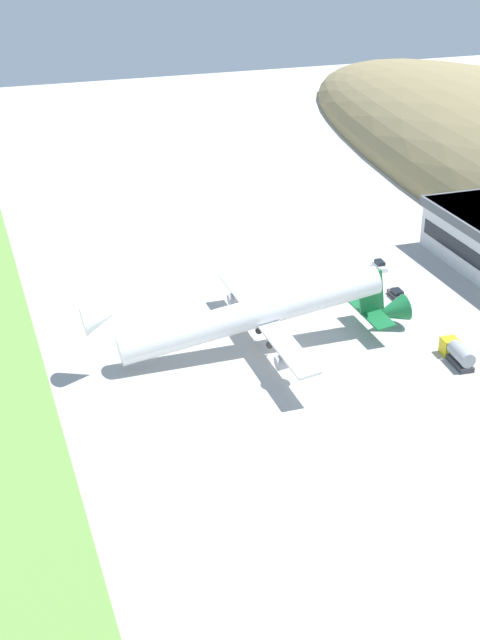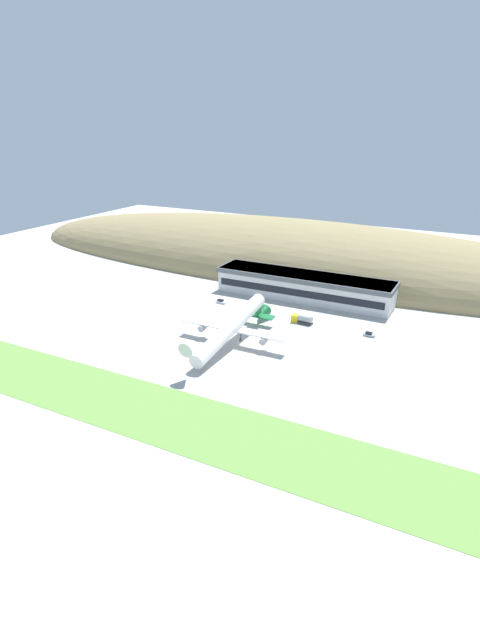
{
  "view_description": "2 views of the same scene",
  "coord_description": "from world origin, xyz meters",
  "px_view_note": "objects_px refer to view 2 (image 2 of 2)",
  "views": [
    {
      "loc": [
        115.95,
        -47.74,
        70.16
      ],
      "look_at": [
        -4.1,
        -7.42,
        6.19
      ],
      "focal_mm": 50.0,
      "sensor_mm": 36.0,
      "label": 1
    },
    {
      "loc": [
        68.05,
        -138.6,
        70.33
      ],
      "look_at": [
        -3.84,
        -0.15,
        7.7
      ],
      "focal_mm": 28.0,
      "sensor_mm": 36.0,
      "label": 2
    }
  ],
  "objects_px": {
    "traffic_cone_0": "(246,319)",
    "service_car_2": "(369,335)",
    "service_car_0": "(246,309)",
    "fuel_truck": "(302,319)",
    "terminal_building": "(304,285)",
    "cargo_airplane": "(232,327)",
    "service_car_1": "(221,302)"
  },
  "relations": [
    {
      "from": "cargo_airplane",
      "to": "fuel_truck",
      "type": "height_order",
      "value": "cargo_airplane"
    },
    {
      "from": "terminal_building",
      "to": "fuel_truck",
      "type": "relative_size",
      "value": 9.18
    },
    {
      "from": "service_car_0",
      "to": "traffic_cone_0",
      "type": "height_order",
      "value": "service_car_0"
    },
    {
      "from": "traffic_cone_0",
      "to": "service_car_2",
      "type": "bearing_deg",
      "value": 7.31
    },
    {
      "from": "service_car_1",
      "to": "fuel_truck",
      "type": "height_order",
      "value": "fuel_truck"
    },
    {
      "from": "terminal_building",
      "to": "service_car_1",
      "type": "distance_m",
      "value": 35.8
    },
    {
      "from": "service_car_1",
      "to": "fuel_truck",
      "type": "distance_m",
      "value": 38.07
    },
    {
      "from": "terminal_building",
      "to": "cargo_airplane",
      "type": "relative_size",
      "value": 1.36
    },
    {
      "from": "service_car_0",
      "to": "fuel_truck",
      "type": "xyz_separation_m",
      "value": [
        24.68,
        -2.16,
        0.91
      ]
    },
    {
      "from": "cargo_airplane",
      "to": "service_car_0",
      "type": "distance_m",
      "value": 33.13
    },
    {
      "from": "terminal_building",
      "to": "service_car_1",
      "type": "relative_size",
      "value": 16.8
    },
    {
      "from": "terminal_building",
      "to": "traffic_cone_0",
      "type": "height_order",
      "value": "terminal_building"
    },
    {
      "from": "cargo_airplane",
      "to": "service_car_0",
      "type": "height_order",
      "value": "cargo_airplane"
    },
    {
      "from": "terminal_building",
      "to": "service_car_0",
      "type": "relative_size",
      "value": 17.04
    },
    {
      "from": "cargo_airplane",
      "to": "traffic_cone_0",
      "type": "relative_size",
      "value": 95.8
    },
    {
      "from": "service_car_0",
      "to": "traffic_cone_0",
      "type": "xyz_separation_m",
      "value": [
        4.37,
        -8.4,
        -0.39
      ]
    },
    {
      "from": "service_car_1",
      "to": "service_car_2",
      "type": "height_order",
      "value": "service_car_1"
    },
    {
      "from": "service_car_1",
      "to": "service_car_2",
      "type": "distance_m",
      "value": 63.07
    },
    {
      "from": "service_car_2",
      "to": "fuel_truck",
      "type": "bearing_deg",
      "value": 179.05
    },
    {
      "from": "cargo_airplane",
      "to": "service_car_2",
      "type": "xyz_separation_m",
      "value": [
        39.29,
        28.33,
        -5.72
      ]
    },
    {
      "from": "service_car_2",
      "to": "fuel_truck",
      "type": "height_order",
      "value": "fuel_truck"
    },
    {
      "from": "fuel_truck",
      "to": "service_car_2",
      "type": "bearing_deg",
      "value": -0.95
    },
    {
      "from": "terminal_building",
      "to": "service_car_2",
      "type": "height_order",
      "value": "terminal_building"
    },
    {
      "from": "service_car_2",
      "to": "fuel_truck",
      "type": "distance_m",
      "value": 25.14
    },
    {
      "from": "service_car_0",
      "to": "cargo_airplane",
      "type": "bearing_deg",
      "value": -71.24
    },
    {
      "from": "cargo_airplane",
      "to": "service_car_2",
      "type": "height_order",
      "value": "cargo_airplane"
    },
    {
      "from": "cargo_airplane",
      "to": "service_car_2",
      "type": "distance_m",
      "value": 48.78
    },
    {
      "from": "fuel_truck",
      "to": "traffic_cone_0",
      "type": "bearing_deg",
      "value": -162.91
    },
    {
      "from": "traffic_cone_0",
      "to": "cargo_airplane",
      "type": "bearing_deg",
      "value": -74.78
    },
    {
      "from": "service_car_1",
      "to": "service_car_0",
      "type": "bearing_deg",
      "value": -13.4
    },
    {
      "from": "cargo_airplane",
      "to": "traffic_cone_0",
      "type": "xyz_separation_m",
      "value": [
        -6.12,
        22.51,
        -6.06
      ]
    },
    {
      "from": "terminal_building",
      "to": "fuel_truck",
      "type": "bearing_deg",
      "value": -70.22
    }
  ]
}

